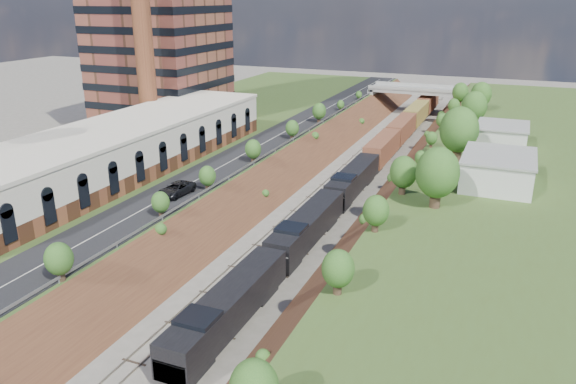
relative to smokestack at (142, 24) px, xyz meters
The scene contains 17 objects.
platform_left 23.05m from the smokestack, 53.13° to the left, with size 44.00×180.00×5.00m, color #425824.
platform_right 72.69m from the smokestack, ahead, with size 44.00×180.00×5.00m, color #425824.
embankment_left 35.58m from the smokestack, ahead, with size 7.07×180.00×7.07m, color brown.
embankment_right 53.39m from the smokestack, ahead, with size 7.07×180.00×7.07m, color brown.
rail_left_track 41.86m from the smokestack, ahead, with size 1.58×180.00×0.18m, color gray.
rail_right_track 46.11m from the smokestack, ahead, with size 1.58×180.00×0.18m, color gray.
road 28.88m from the smokestack, 11.04° to the left, with size 8.00×180.00×0.10m, color black.
guardrail 31.59m from the smokestack, ahead, with size 0.10×171.00×0.70m.
commercial_building 25.69m from the smokestack, 66.04° to the right, with size 14.30×62.30×7.00m.
smokestack is the anchor object (origin of this frame).
overpass 77.82m from the smokestack, 61.39° to the left, with size 24.50×8.30×7.40m.
white_building_near 62.29m from the smokestack, ahead, with size 9.00×12.00×4.00m, color silver.
white_building_far 64.31m from the smokestack, 16.97° to the left, with size 8.00×10.00×3.60m, color silver.
tree_right_large 57.52m from the smokestack, 16.80° to the right, with size 5.25×5.25×7.61m.
tree_left_crest 46.95m from the smokestack, 56.09° to the right, with size 2.45×2.45×3.55m.
freight_train 47.05m from the smokestack, 21.30° to the left, with size 3.26×130.84×4.81m.
suv 37.76m from the smokestack, 49.00° to the right, with size 2.69×5.83×1.62m, color black.
Camera 1 is at (24.99, -26.37, 29.62)m, focal length 35.00 mm.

